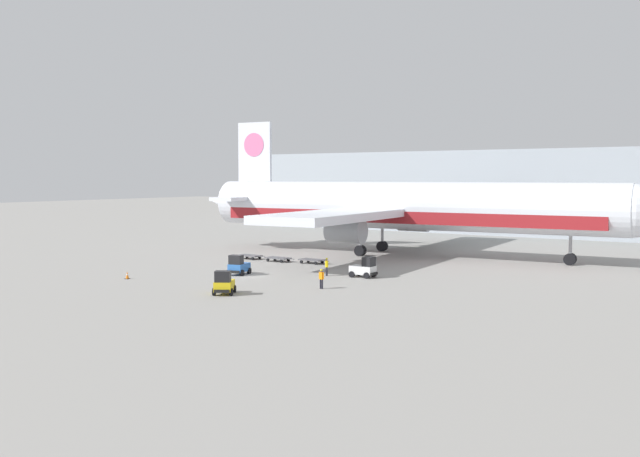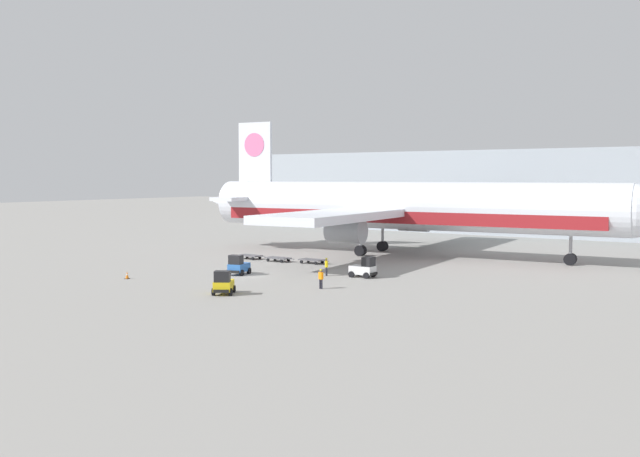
# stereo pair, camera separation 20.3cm
# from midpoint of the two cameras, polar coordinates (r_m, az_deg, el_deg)

# --- Properties ---
(ground_plane) EXTENTS (400.00, 400.00, 0.00)m
(ground_plane) POSITION_cam_midpoint_polar(r_m,az_deg,el_deg) (69.80, -6.14, -3.79)
(ground_plane) COLOR gray
(terminal_building) EXTENTS (90.00, 18.20, 14.00)m
(terminal_building) POSITION_cam_midpoint_polar(r_m,az_deg,el_deg) (129.22, 12.80, 2.90)
(terminal_building) COLOR #9EA8B2
(terminal_building) RESTS_ON ground_plane
(airplane_main) EXTENTS (58.07, 48.51, 17.00)m
(airplane_main) POSITION_cam_midpoint_polar(r_m,az_deg,el_deg) (87.90, 6.09, 1.67)
(airplane_main) COLOR silver
(airplane_main) RESTS_ON ground_plane
(baggage_tug_foreground) EXTENTS (2.56, 2.82, 2.00)m
(baggage_tug_foreground) POSITION_cam_midpoint_polar(r_m,az_deg,el_deg) (59.06, -7.79, -4.40)
(baggage_tug_foreground) COLOR yellow
(baggage_tug_foreground) RESTS_ON ground_plane
(baggage_tug_mid) EXTENTS (2.51, 1.73, 2.00)m
(baggage_tug_mid) POSITION_cam_midpoint_polar(r_m,az_deg,el_deg) (68.43, 3.49, -3.19)
(baggage_tug_mid) COLOR silver
(baggage_tug_mid) RESTS_ON ground_plane
(baggage_tug_far) EXTENTS (2.12, 2.71, 2.00)m
(baggage_tug_far) POSITION_cam_midpoint_polar(r_m,az_deg,el_deg) (70.55, -6.63, -2.99)
(baggage_tug_far) COLOR #2D66B7
(baggage_tug_far) RESTS_ON ground_plane
(baggage_dolly_lead) EXTENTS (3.72, 1.56, 0.48)m
(baggage_dolly_lead) POSITION_cam_midpoint_polar(r_m,az_deg,el_deg) (83.78, -5.71, -2.18)
(baggage_dolly_lead) COLOR #56565B
(baggage_dolly_lead) RESTS_ON ground_plane
(baggage_dolly_second) EXTENTS (3.72, 1.56, 0.48)m
(baggage_dolly_second) POSITION_cam_midpoint_polar(r_m,az_deg,el_deg) (81.04, -3.43, -2.39)
(baggage_dolly_second) COLOR #56565B
(baggage_dolly_second) RESTS_ON ground_plane
(baggage_dolly_third) EXTENTS (3.72, 1.56, 0.48)m
(baggage_dolly_third) POSITION_cam_midpoint_polar(r_m,az_deg,el_deg) (79.13, -0.72, -2.54)
(baggage_dolly_third) COLOR #56565B
(baggage_dolly_third) RESTS_ON ground_plane
(ground_crew_near) EXTENTS (0.44, 0.42, 1.77)m
(ground_crew_near) POSITION_cam_midpoint_polar(r_m,az_deg,el_deg) (69.27, 0.45, -2.96)
(ground_crew_near) COLOR black
(ground_crew_near) RESTS_ON ground_plane
(ground_crew_far) EXTENTS (0.56, 0.27, 1.72)m
(ground_crew_far) POSITION_cam_midpoint_polar(r_m,az_deg,el_deg) (61.37, 0.02, -3.92)
(ground_crew_far) COLOR black
(ground_crew_far) RESTS_ON ground_plane
(traffic_cone_near) EXTENTS (0.40, 0.40, 0.72)m
(traffic_cone_near) POSITION_cam_midpoint_polar(r_m,az_deg,el_deg) (69.76, -15.25, -3.62)
(traffic_cone_near) COLOR black
(traffic_cone_near) RESTS_ON ground_plane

